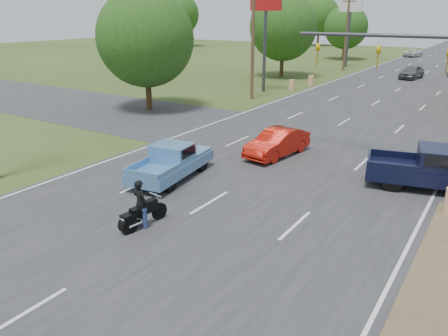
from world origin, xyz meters
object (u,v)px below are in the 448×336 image
Objects in this scene: red_convertible at (277,143)px; distant_car_white at (413,53)px; blue_pickup at (173,161)px; motorcycle at (140,215)px; navy_pickup at (438,169)px; distant_car_grey at (412,72)px; rider at (140,205)px.

red_convertible reaches higher than distant_car_white.
red_convertible is 0.85× the size of blue_pickup.
motorcycle is 0.41× the size of blue_pickup.
red_convertible is at bearing 57.37° from blue_pickup.
navy_pickup reaches higher than motorcycle.
distant_car_grey is (0.31, 43.58, 0.30)m from motorcycle.
motorcycle is 4.94m from blue_pickup.
rider is at bearing -83.11° from distant_car_grey.
blue_pickup reaches higher than distant_car_white.
red_convertible is 0.95× the size of distant_car_grey.
distant_car_grey is at bearing 97.59° from motorcycle.
distant_car_grey is (0.00, 33.77, 0.06)m from red_convertible.
rider is at bearing 90.00° from motorcycle.
distant_car_white is at bearing 102.91° from red_convertible.
navy_pickup is (10.12, 4.90, 0.12)m from blue_pickup.
red_convertible is at bearing -83.81° from rider.
navy_pickup reaches higher than rider.
navy_pickup is at bearing 18.04° from blue_pickup.
red_convertible is at bearing -107.08° from navy_pickup.
distant_car_white is at bearing 178.16° from navy_pickup.
red_convertible is 33.77m from distant_car_grey.
motorcycle is 12.26m from navy_pickup.
distant_car_white is (-2.77, 67.57, -0.17)m from blue_pickup.
blue_pickup is 39.24m from distant_car_grey.
blue_pickup is (-2.18, 4.38, -0.03)m from rider.
red_convertible is 7.65m from navy_pickup.
distant_car_white is (-5.26, 62.19, -0.07)m from red_convertible.
rider reaches higher than distant_car_white.
distant_car_white is at bearing -78.06° from rider.
motorcycle is 43.58m from distant_car_grey.
motorcycle is 72.16m from distant_car_white.
red_convertible is at bearing -82.71° from distant_car_grey.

